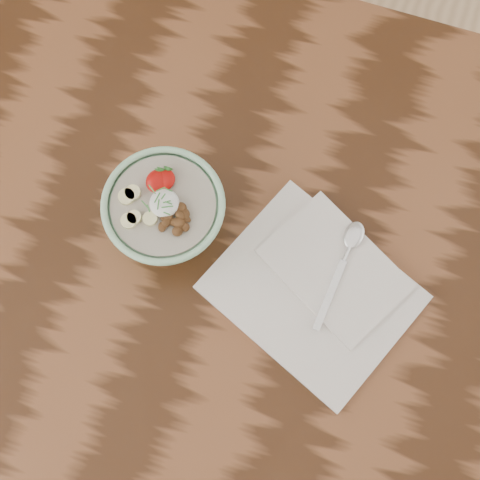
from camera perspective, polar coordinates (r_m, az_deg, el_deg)
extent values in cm
cube|color=#371D0D|center=(103.59, -3.13, 1.09)|extent=(160.00, 90.00, 4.00)
cylinder|color=#98CDA3|center=(101.53, -6.03, 1.45)|extent=(7.64, 7.64, 1.09)
torus|color=#98CDA3|center=(93.08, -6.59, 3.02)|extent=(17.36, 17.36, 1.00)
cylinder|color=#B2A793|center=(93.60, -6.55, 2.91)|extent=(14.73, 14.73, 0.91)
ellipsoid|color=white|center=(92.38, -6.48, 3.14)|extent=(4.14, 4.14, 2.28)
ellipsoid|color=#A60A07|center=(93.51, -6.46, 5.14)|extent=(2.93, 3.23, 1.61)
cone|color=#286623|center=(93.62, -6.21, 5.93)|extent=(1.40, 1.03, 1.52)
ellipsoid|color=#A60A07|center=(93.47, -7.07, 5.00)|extent=(3.18, 3.50, 1.75)
cone|color=#286623|center=(93.61, -6.80, 5.85)|extent=(1.40, 1.03, 1.52)
ellipsoid|color=#A60A07|center=(93.65, -7.21, 5.00)|extent=(2.64, 2.90, 1.45)
cone|color=#286623|center=(93.72, -6.99, 5.71)|extent=(1.40, 1.03, 1.52)
cylinder|color=#F1E89F|center=(93.84, -9.66, 3.68)|extent=(2.32, 2.32, 0.70)
cylinder|color=#F1E89F|center=(92.73, -9.02, 1.93)|extent=(1.98, 1.98, 0.70)
cylinder|color=#F1E89F|center=(92.36, -7.68, 1.81)|extent=(1.99, 1.99, 0.70)
cylinder|color=#F1E89F|center=(93.89, -9.13, 4.02)|extent=(2.18, 2.18, 0.70)
cylinder|color=#F1E89F|center=(92.71, -9.47, 1.63)|extent=(2.21, 2.21, 0.70)
ellipsoid|color=#59351A|center=(91.43, -4.68, 1.10)|extent=(1.51, 1.59, 0.93)
ellipsoid|color=#59351A|center=(92.20, -5.04, 2.78)|extent=(2.15, 2.13, 1.03)
ellipsoid|color=#59351A|center=(91.84, -5.10, 2.11)|extent=(1.85, 1.42, 1.29)
ellipsoid|color=#59351A|center=(91.79, -4.55, 1.78)|extent=(1.34, 1.10, 0.60)
ellipsoid|color=#59351A|center=(91.28, -5.37, 0.75)|extent=(2.12, 2.12, 1.17)
ellipsoid|color=#59351A|center=(91.73, -6.33, 1.45)|extent=(1.79, 2.00, 1.11)
ellipsoid|color=#59351A|center=(91.82, -5.67, 1.55)|extent=(1.51, 1.43, 0.91)
ellipsoid|color=#59351A|center=(91.69, -6.67, 1.11)|extent=(1.50, 1.74, 0.96)
ellipsoid|color=#59351A|center=(91.53, -5.20, 1.45)|extent=(1.96, 1.83, 0.93)
ellipsoid|color=#59351A|center=(91.94, -6.29, 1.98)|extent=(2.37, 2.36, 0.91)
ellipsoid|color=#59351A|center=(91.87, -4.67, 2.23)|extent=(1.70, 1.93, 0.83)
cylinder|color=#3C8538|center=(91.95, -7.51, 4.31)|extent=(1.39, 1.09, 0.24)
cylinder|color=#3C8538|center=(90.62, -6.26, 2.26)|extent=(0.97, 0.26, 0.21)
cylinder|color=#3C8538|center=(91.82, -6.80, 4.33)|extent=(1.15, 1.05, 0.23)
cylinder|color=#3C8538|center=(90.90, -6.22, 2.84)|extent=(1.54, 0.82, 0.24)
cylinder|color=#3C8538|center=(91.47, -7.08, 3.61)|extent=(0.41, 1.58, 0.23)
cylinder|color=#3C8538|center=(91.43, -6.56, 3.72)|extent=(0.43, 0.96, 0.21)
cylinder|color=#3C8538|center=(91.13, -6.26, 3.27)|extent=(1.00, 0.74, 0.22)
cylinder|color=#3C8538|center=(91.36, -8.08, 3.00)|extent=(1.47, 0.99, 0.24)
cylinder|color=#3C8538|center=(91.65, -6.08, 4.27)|extent=(1.09, 0.25, 0.22)
cylinder|color=#3C8538|center=(91.14, -6.99, 3.03)|extent=(0.48, 1.48, 0.23)
cylinder|color=#3C8538|center=(91.14, -7.82, 2.70)|extent=(0.85, 1.00, 0.22)
cylinder|color=#3C8538|center=(91.05, -6.11, 3.16)|extent=(1.03, 0.26, 0.22)
cube|color=silver|center=(99.06, 6.20, -4.46)|extent=(34.01, 31.28, 1.06)
cube|color=silver|center=(99.32, 8.09, -2.44)|extent=(24.21, 21.82, 0.63)
cube|color=silver|center=(97.93, 7.67, -4.67)|extent=(2.15, 11.12, 0.34)
cylinder|color=silver|center=(99.52, 9.14, -1.01)|extent=(0.96, 2.94, 0.67)
ellipsoid|color=silver|center=(100.22, 9.71, 0.42)|extent=(3.37, 4.69, 0.92)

